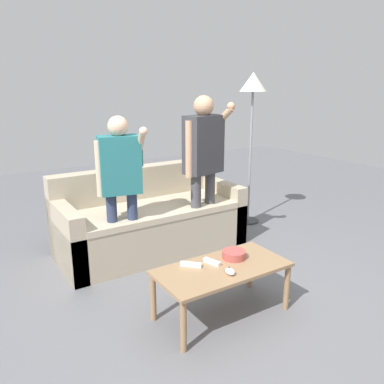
{
  "coord_description": "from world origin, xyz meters",
  "views": [
    {
      "loc": [
        -1.66,
        -2.14,
        1.71
      ],
      "look_at": [
        0.01,
        0.47,
        0.85
      ],
      "focal_mm": 36.63,
      "sensor_mm": 36.0,
      "label": 1
    }
  ],
  "objects_px": {
    "floor_lamp": "(253,95)",
    "game_remote_wand_far": "(212,262)",
    "snack_bowl": "(234,254)",
    "game_remote_wand_near": "(191,264)",
    "couch": "(150,221)",
    "player_right": "(204,156)",
    "player_left": "(121,177)",
    "coffee_table": "(222,273)",
    "game_remote_nunchuk": "(230,271)"
  },
  "relations": [
    {
      "from": "floor_lamp",
      "to": "game_remote_wand_far",
      "type": "bearing_deg",
      "value": -138.08
    },
    {
      "from": "snack_bowl",
      "to": "game_remote_wand_near",
      "type": "height_order",
      "value": "snack_bowl"
    },
    {
      "from": "couch",
      "to": "player_right",
      "type": "xyz_separation_m",
      "value": [
        0.46,
        -0.33,
        0.7
      ]
    },
    {
      "from": "player_right",
      "to": "game_remote_wand_near",
      "type": "height_order",
      "value": "player_right"
    },
    {
      "from": "player_left",
      "to": "floor_lamp",
      "type": "bearing_deg",
      "value": 12.18
    },
    {
      "from": "couch",
      "to": "coffee_table",
      "type": "relative_size",
      "value": 1.9
    },
    {
      "from": "coffee_table",
      "to": "player_right",
      "type": "height_order",
      "value": "player_right"
    },
    {
      "from": "couch",
      "to": "game_remote_nunchuk",
      "type": "bearing_deg",
      "value": -95.02
    },
    {
      "from": "couch",
      "to": "game_remote_wand_far",
      "type": "distance_m",
      "value": 1.34
    },
    {
      "from": "coffee_table",
      "to": "snack_bowl",
      "type": "bearing_deg",
      "value": 23.39
    },
    {
      "from": "floor_lamp",
      "to": "game_remote_nunchuk",
      "type": "bearing_deg",
      "value": -133.96
    },
    {
      "from": "coffee_table",
      "to": "game_remote_wand_far",
      "type": "relative_size",
      "value": 6.69
    },
    {
      "from": "game_remote_nunchuk",
      "to": "game_remote_wand_near",
      "type": "relative_size",
      "value": 0.63
    },
    {
      "from": "floor_lamp",
      "to": "coffee_table",
      "type": "bearing_deg",
      "value": -135.82
    },
    {
      "from": "snack_bowl",
      "to": "floor_lamp",
      "type": "height_order",
      "value": "floor_lamp"
    },
    {
      "from": "player_left",
      "to": "game_remote_wand_far",
      "type": "relative_size",
      "value": 9.63
    },
    {
      "from": "game_remote_nunchuk",
      "to": "floor_lamp",
      "type": "bearing_deg",
      "value": 46.04
    },
    {
      "from": "game_remote_wand_far",
      "to": "player_right",
      "type": "bearing_deg",
      "value": 59.11
    },
    {
      "from": "game_remote_nunchuk",
      "to": "game_remote_wand_near",
      "type": "bearing_deg",
      "value": 122.75
    },
    {
      "from": "couch",
      "to": "player_left",
      "type": "height_order",
      "value": "player_left"
    },
    {
      "from": "game_remote_nunchuk",
      "to": "game_remote_wand_near",
      "type": "distance_m",
      "value": 0.31
    },
    {
      "from": "game_remote_wand_near",
      "to": "couch",
      "type": "bearing_deg",
      "value": 76.8
    },
    {
      "from": "player_left",
      "to": "snack_bowl",
      "type": "bearing_deg",
      "value": -64.32
    },
    {
      "from": "couch",
      "to": "game_remote_nunchuk",
      "type": "height_order",
      "value": "couch"
    },
    {
      "from": "snack_bowl",
      "to": "coffee_table",
      "type": "bearing_deg",
      "value": -156.61
    },
    {
      "from": "floor_lamp",
      "to": "game_remote_wand_far",
      "type": "height_order",
      "value": "floor_lamp"
    },
    {
      "from": "couch",
      "to": "game_remote_nunchuk",
      "type": "xyz_separation_m",
      "value": [
        -0.14,
        -1.54,
        0.12
      ]
    },
    {
      "from": "player_left",
      "to": "game_remote_wand_far",
      "type": "bearing_deg",
      "value": -74.02
    },
    {
      "from": "game_remote_nunchuk",
      "to": "player_right",
      "type": "xyz_separation_m",
      "value": [
        0.59,
        1.21,
        0.59
      ]
    },
    {
      "from": "game_remote_nunchuk",
      "to": "player_right",
      "type": "height_order",
      "value": "player_right"
    },
    {
      "from": "coffee_table",
      "to": "player_left",
      "type": "relative_size",
      "value": 0.7
    },
    {
      "from": "game_remote_nunchuk",
      "to": "player_left",
      "type": "relative_size",
      "value": 0.06
    },
    {
      "from": "floor_lamp",
      "to": "player_right",
      "type": "distance_m",
      "value": 1.2
    },
    {
      "from": "snack_bowl",
      "to": "game_remote_wand_far",
      "type": "height_order",
      "value": "snack_bowl"
    },
    {
      "from": "game_remote_nunchuk",
      "to": "game_remote_wand_far",
      "type": "xyz_separation_m",
      "value": [
        -0.01,
        0.21,
        -0.01
      ]
    },
    {
      "from": "game_remote_wand_near",
      "to": "floor_lamp",
      "type": "bearing_deg",
      "value": 38.26
    },
    {
      "from": "snack_bowl",
      "to": "game_remote_wand_near",
      "type": "xyz_separation_m",
      "value": [
        -0.36,
        0.06,
        -0.01
      ]
    },
    {
      "from": "couch",
      "to": "player_right",
      "type": "relative_size",
      "value": 1.19
    },
    {
      "from": "snack_bowl",
      "to": "floor_lamp",
      "type": "bearing_deg",
      "value": 46.06
    },
    {
      "from": "player_right",
      "to": "couch",
      "type": "bearing_deg",
      "value": 144.0
    },
    {
      "from": "floor_lamp",
      "to": "player_right",
      "type": "relative_size",
      "value": 1.15
    },
    {
      "from": "coffee_table",
      "to": "player_right",
      "type": "distance_m",
      "value": 1.39
    },
    {
      "from": "couch",
      "to": "player_right",
      "type": "bearing_deg",
      "value": -36.0
    },
    {
      "from": "coffee_table",
      "to": "game_remote_wand_near",
      "type": "distance_m",
      "value": 0.24
    },
    {
      "from": "game_remote_nunchuk",
      "to": "floor_lamp",
      "type": "relative_size",
      "value": 0.05
    },
    {
      "from": "player_right",
      "to": "player_left",
      "type": "bearing_deg",
      "value": 179.45
    },
    {
      "from": "snack_bowl",
      "to": "game_remote_wand_near",
      "type": "relative_size",
      "value": 1.31
    },
    {
      "from": "coffee_table",
      "to": "floor_lamp",
      "type": "bearing_deg",
      "value": 44.18
    },
    {
      "from": "couch",
      "to": "game_remote_wand_near",
      "type": "height_order",
      "value": "couch"
    },
    {
      "from": "player_left",
      "to": "game_remote_wand_near",
      "type": "xyz_separation_m",
      "value": [
        0.13,
        -0.96,
        -0.5
      ]
    }
  ]
}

